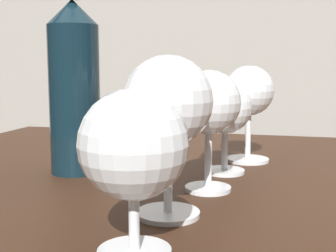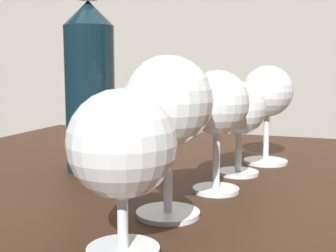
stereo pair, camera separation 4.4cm
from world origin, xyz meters
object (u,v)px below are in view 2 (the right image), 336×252
Objects in this scene: wine_glass_chardonnay at (122,147)px; wine_glass_cabernet at (239,110)px; wine_glass_amber at (269,94)px; wine_bottle at (90,82)px; wine_glass_white at (217,105)px; wine_glass_pinot at (168,105)px.

wine_glass_cabernet is (0.04, 0.30, 0.00)m from wine_glass_chardonnay.
wine_glass_amber is 0.46× the size of wine_bottle.
wine_glass_white is 1.13× the size of wine_glass_cabernet.
wine_glass_cabernet is at bearing 82.99° from wine_glass_chardonnay.
wine_glass_pinot is at bearing -103.56° from wine_glass_white.
wine_glass_pinot is 1.11× the size of wine_glass_white.
wine_bottle is (-0.20, 0.05, 0.02)m from wine_glass_white.
wine_glass_white is 0.45× the size of wine_bottle.
wine_glass_chardonnay is at bearing -91.89° from wine_glass_pinot.
wine_glass_cabernet is 0.22m from wine_bottle.
wine_glass_white is (0.02, 0.10, -0.01)m from wine_glass_pinot.
wine_bottle is at bearing -150.48° from wine_glass_amber.
wine_bottle is at bearing 124.20° from wine_glass_chardonnay.
wine_glass_white is at bearing 76.44° from wine_glass_pinot.
wine_glass_cabernet is 0.86× the size of wine_glass_amber.
wine_bottle reaches higher than wine_glass_white.
wine_glass_chardonnay is at bearing -97.01° from wine_glass_cabernet.
wine_glass_amber reaches higher than wine_glass_cabernet.
wine_glass_amber is at bearing 71.57° from wine_glass_cabernet.
wine_glass_white reaches higher than wine_glass_cabernet.
wine_glass_white is at bearing -101.61° from wine_glass_amber.
wine_glass_white is 0.19m from wine_glass_amber.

